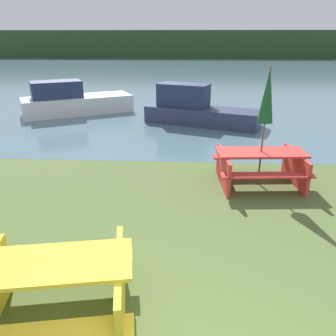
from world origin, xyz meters
name	(u,v)px	position (x,y,z in m)	size (l,w,h in m)	color
water	(188,71)	(0.00, 31.32, 0.00)	(60.00, 50.00, 0.00)	slate
far_treeline	(187,44)	(0.00, 51.32, 2.00)	(80.00, 1.60, 4.00)	#284723
picnic_table_yellow	(54,287)	(-1.57, 1.19, 0.47)	(1.91, 1.65, 0.79)	yellow
picnic_table_red	(260,164)	(1.42, 5.07, 0.45)	(1.93, 1.50, 0.74)	red
umbrella_darkgreen	(267,96)	(1.42, 5.07, 1.89)	(0.31, 0.31, 2.45)	brown
boat	(197,110)	(0.24, 10.40, 0.51)	(4.30, 2.59, 1.41)	#333856
boat_second	(73,101)	(-4.82, 11.88, 0.50)	(4.58, 3.40, 1.36)	silver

